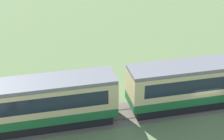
# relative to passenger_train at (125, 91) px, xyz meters

# --- Properties ---
(ground_plane) EXTENTS (600.00, 600.00, 0.00)m
(ground_plane) POSITION_rel_passenger_train_xyz_m (6.96, -0.67, -2.37)
(ground_plane) COLOR #607547
(passenger_train) EXTENTS (89.23, 2.99, 4.27)m
(passenger_train) POSITION_rel_passenger_train_xyz_m (0.00, 0.00, 0.00)
(passenger_train) COLOR #1E6033
(passenger_train) RESTS_ON ground_plane
(railway_track) EXTENTS (124.84, 3.60, 0.04)m
(railway_track) POSITION_rel_passenger_train_xyz_m (-2.57, 0.00, -2.36)
(railway_track) COLOR #665B51
(railway_track) RESTS_ON ground_plane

